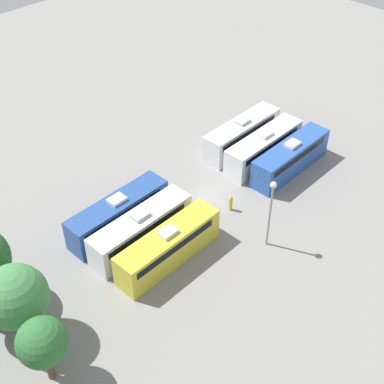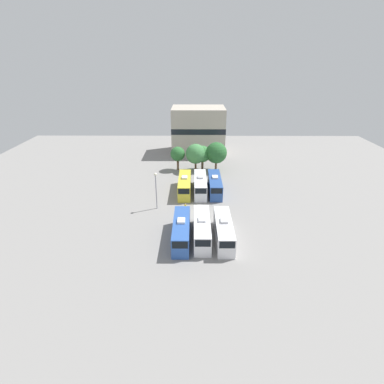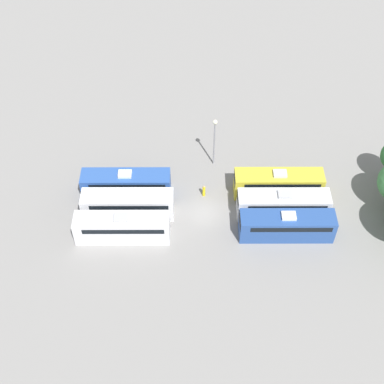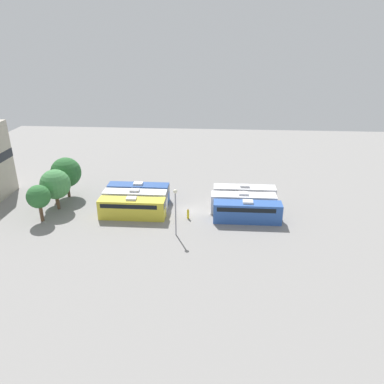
{
  "view_description": "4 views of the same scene",
  "coord_description": "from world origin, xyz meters",
  "px_view_note": "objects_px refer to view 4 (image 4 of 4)",
  "views": [
    {
      "loc": [
        -27.97,
        31.94,
        35.81
      ],
      "look_at": [
        0.59,
        1.93,
        1.49
      ],
      "focal_mm": 50.0,
      "sensor_mm": 36.0,
      "label": 1
    },
    {
      "loc": [
        -1.32,
        -50.59,
        27.04
      ],
      "look_at": [
        -1.65,
        1.72,
        3.33
      ],
      "focal_mm": 28.0,
      "sensor_mm": 36.0,
      "label": 2
    },
    {
      "loc": [
        41.02,
        -1.61,
        49.62
      ],
      "look_at": [
        -1.96,
        -1.5,
        1.66
      ],
      "focal_mm": 50.0,
      "sensor_mm": 36.0,
      "label": 3
    },
    {
      "loc": [
        -57.39,
        -4.57,
        27.74
      ],
      "look_at": [
        1.92,
        -0.34,
        2.66
      ],
      "focal_mm": 35.0,
      "sensor_mm": 36.0,
      "label": 4
    }
  ],
  "objects_px": {
    "bus_1": "(243,203)",
    "tree_1": "(55,184)",
    "bus_0": "(247,211)",
    "tree_0": "(39,197)",
    "bus_2": "(244,194)",
    "tree_3": "(66,172)",
    "light_pole": "(175,204)",
    "worker_person": "(188,214)",
    "bus_5": "(139,192)",
    "bus_4": "(135,199)",
    "tree_2": "(54,182)",
    "bus_3": "(132,208)"
  },
  "relations": [
    {
      "from": "bus_2",
      "to": "tree_1",
      "type": "height_order",
      "value": "tree_1"
    },
    {
      "from": "bus_2",
      "to": "tree_3",
      "type": "distance_m",
      "value": 32.24
    },
    {
      "from": "bus_2",
      "to": "bus_4",
      "type": "relative_size",
      "value": 1.0
    },
    {
      "from": "bus_0",
      "to": "bus_5",
      "type": "bearing_deg",
      "value": 70.86
    },
    {
      "from": "bus_4",
      "to": "tree_1",
      "type": "bearing_deg",
      "value": 94.14
    },
    {
      "from": "bus_2",
      "to": "light_pole",
      "type": "distance_m",
      "value": 16.41
    },
    {
      "from": "worker_person",
      "to": "tree_0",
      "type": "xyz_separation_m",
      "value": [
        -2.57,
        23.35,
        3.43
      ]
    },
    {
      "from": "light_pole",
      "to": "bus_1",
      "type": "bearing_deg",
      "value": -50.65
    },
    {
      "from": "bus_2",
      "to": "tree_1",
      "type": "distance_m",
      "value": 32.33
    },
    {
      "from": "bus_1",
      "to": "tree_0",
      "type": "relative_size",
      "value": 1.76
    },
    {
      "from": "bus_3",
      "to": "tree_1",
      "type": "distance_m",
      "value": 13.89
    },
    {
      "from": "tree_1",
      "to": "bus_3",
      "type": "bearing_deg",
      "value": -100.3
    },
    {
      "from": "bus_1",
      "to": "light_pole",
      "type": "height_order",
      "value": "light_pole"
    },
    {
      "from": "bus_2",
      "to": "worker_person",
      "type": "relative_size",
      "value": 6.23
    },
    {
      "from": "worker_person",
      "to": "bus_0",
      "type": "bearing_deg",
      "value": -92.3
    },
    {
      "from": "tree_2",
      "to": "bus_2",
      "type": "bearing_deg",
      "value": -85.53
    },
    {
      "from": "bus_1",
      "to": "bus_5",
      "type": "xyz_separation_m",
      "value": [
        3.24,
        18.39,
        0.0
      ]
    },
    {
      "from": "bus_3",
      "to": "light_pole",
      "type": "height_order",
      "value": "light_pole"
    },
    {
      "from": "light_pole",
      "to": "bus_0",
      "type": "bearing_deg",
      "value": -64.31
    },
    {
      "from": "worker_person",
      "to": "tree_2",
      "type": "bearing_deg",
      "value": 80.78
    },
    {
      "from": "bus_0",
      "to": "tree_0",
      "type": "bearing_deg",
      "value": 93.82
    },
    {
      "from": "bus_0",
      "to": "bus_4",
      "type": "height_order",
      "value": "same"
    },
    {
      "from": "bus_4",
      "to": "tree_2",
      "type": "distance_m",
      "value": 14.38
    },
    {
      "from": "bus_2",
      "to": "bus_5",
      "type": "xyz_separation_m",
      "value": [
        -0.22,
        18.76,
        0.0
      ]
    },
    {
      "from": "light_pole",
      "to": "tree_0",
      "type": "height_order",
      "value": "light_pole"
    },
    {
      "from": "tree_2",
      "to": "bus_0",
      "type": "bearing_deg",
      "value": -97.25
    },
    {
      "from": "worker_person",
      "to": "tree_1",
      "type": "relative_size",
      "value": 0.25
    },
    {
      "from": "bus_1",
      "to": "light_pole",
      "type": "relative_size",
      "value": 1.46
    },
    {
      "from": "bus_4",
      "to": "tree_1",
      "type": "relative_size",
      "value": 1.53
    },
    {
      "from": "bus_1",
      "to": "bus_5",
      "type": "relative_size",
      "value": 1.0
    },
    {
      "from": "bus_3",
      "to": "tree_0",
      "type": "bearing_deg",
      "value": 98.68
    },
    {
      "from": "tree_0",
      "to": "light_pole",
      "type": "bearing_deg",
      "value": -97.82
    },
    {
      "from": "bus_4",
      "to": "worker_person",
      "type": "bearing_deg",
      "value": -107.8
    },
    {
      "from": "bus_4",
      "to": "tree_0",
      "type": "bearing_deg",
      "value": 111.63
    },
    {
      "from": "bus_3",
      "to": "worker_person",
      "type": "relative_size",
      "value": 6.23
    },
    {
      "from": "tree_0",
      "to": "tree_3",
      "type": "xyz_separation_m",
      "value": [
        9.86,
        -0.64,
        0.54
      ]
    },
    {
      "from": "bus_4",
      "to": "light_pole",
      "type": "xyz_separation_m",
      "value": [
        -8.58,
        -7.96,
        3.25
      ]
    },
    {
      "from": "bus_0",
      "to": "bus_5",
      "type": "relative_size",
      "value": 1.0
    },
    {
      "from": "worker_person",
      "to": "tree_0",
      "type": "relative_size",
      "value": 0.28
    },
    {
      "from": "bus_0",
      "to": "tree_1",
      "type": "relative_size",
      "value": 1.53
    },
    {
      "from": "bus_1",
      "to": "tree_1",
      "type": "bearing_deg",
      "value": 91.6
    },
    {
      "from": "tree_0",
      "to": "tree_2",
      "type": "bearing_deg",
      "value": 1.14
    },
    {
      "from": "bus_3",
      "to": "tree_0",
      "type": "xyz_separation_m",
      "value": [
        -2.17,
        14.22,
        2.43
      ]
    },
    {
      "from": "worker_person",
      "to": "tree_0",
      "type": "distance_m",
      "value": 23.74
    },
    {
      "from": "worker_person",
      "to": "tree_1",
      "type": "xyz_separation_m",
      "value": [
        2.04,
        22.53,
        3.74
      ]
    },
    {
      "from": "worker_person",
      "to": "bus_5",
      "type": "bearing_deg",
      "value": 56.7
    },
    {
      "from": "tree_3",
      "to": "bus_3",
      "type": "bearing_deg",
      "value": -119.52
    },
    {
      "from": "bus_0",
      "to": "light_pole",
      "type": "height_order",
      "value": "light_pole"
    },
    {
      "from": "bus_0",
      "to": "bus_4",
      "type": "distance_m",
      "value": 19.09
    },
    {
      "from": "bus_0",
      "to": "bus_3",
      "type": "distance_m",
      "value": 18.61
    }
  ]
}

